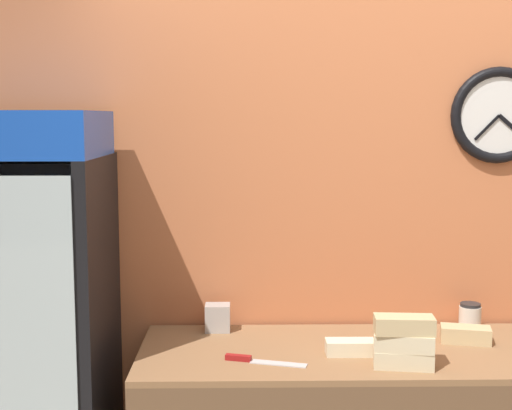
# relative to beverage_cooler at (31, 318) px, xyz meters

# --- Properties ---
(wall_back) EXTENTS (5.20, 0.10, 2.70)m
(wall_back) POSITION_rel_beverage_cooler_xyz_m (1.43, 0.34, 0.36)
(wall_back) COLOR #D17547
(wall_back) RESTS_ON ground_plane
(beverage_cooler) EXTENTS (0.64, 0.66, 1.85)m
(beverage_cooler) POSITION_rel_beverage_cooler_xyz_m (0.00, 0.00, 0.00)
(beverage_cooler) COLOR black
(beverage_cooler) RESTS_ON ground_plane
(sandwich_stack_bottom) EXTENTS (0.24, 0.13, 0.07)m
(sandwich_stack_bottom) POSITION_rel_beverage_cooler_xyz_m (1.49, -0.28, -0.08)
(sandwich_stack_bottom) COLOR beige
(sandwich_stack_bottom) RESTS_ON prep_counter
(sandwich_stack_middle) EXTENTS (0.24, 0.14, 0.07)m
(sandwich_stack_middle) POSITION_rel_beverage_cooler_xyz_m (1.49, -0.28, -0.02)
(sandwich_stack_middle) COLOR beige
(sandwich_stack_middle) RESTS_ON sandwich_stack_bottom
(sandwich_stack_top) EXTENTS (0.23, 0.12, 0.07)m
(sandwich_stack_top) POSITION_rel_beverage_cooler_xyz_m (1.49, -0.28, 0.05)
(sandwich_stack_top) COLOR tan
(sandwich_stack_top) RESTS_ON sandwich_stack_middle
(sandwich_flat_left) EXTENTS (0.20, 0.09, 0.06)m
(sandwich_flat_left) POSITION_rel_beverage_cooler_xyz_m (1.31, -0.13, -0.09)
(sandwich_flat_left) COLOR beige
(sandwich_flat_left) RESTS_ON prep_counter
(sandwich_flat_right) EXTENTS (0.22, 0.14, 0.07)m
(sandwich_flat_right) POSITION_rel_beverage_cooler_xyz_m (1.82, 0.02, -0.08)
(sandwich_flat_right) COLOR tan
(sandwich_flat_right) RESTS_ON prep_counter
(chefs_knife) EXTENTS (0.32, 0.12, 0.02)m
(chefs_knife) POSITION_rel_beverage_cooler_xyz_m (0.92, -0.21, -0.11)
(chefs_knife) COLOR silver
(chefs_knife) RESTS_ON prep_counter
(condiment_jar) EXTENTS (0.10, 0.10, 0.12)m
(condiment_jar) POSITION_rel_beverage_cooler_xyz_m (1.90, 0.21, -0.06)
(condiment_jar) COLOR silver
(condiment_jar) RESTS_ON prep_counter
(napkin_dispenser) EXTENTS (0.11, 0.09, 0.12)m
(napkin_dispenser) POSITION_rel_beverage_cooler_xyz_m (0.77, 0.20, -0.06)
(napkin_dispenser) COLOR #B7B2AD
(napkin_dispenser) RESTS_ON prep_counter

